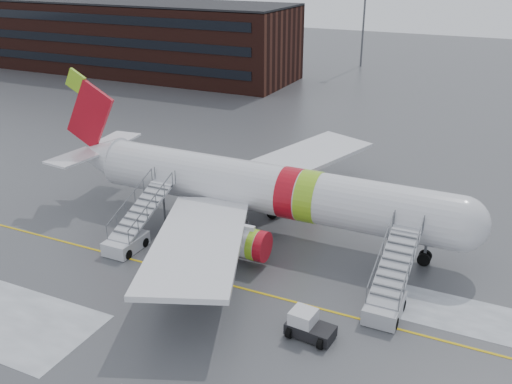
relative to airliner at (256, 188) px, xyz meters
The scene contains 6 objects.
ground 8.80m from the airliner, 116.18° to the right, with size 260.00×260.00×0.00m, color #494C4F.
airliner is the anchor object (origin of this frame).
airstair_fwd 13.79m from the airliner, 28.76° to the right, with size 2.05×7.70×3.48m.
airstair_aft 9.84m from the airliner, 136.86° to the right, with size 2.05×7.70×3.48m.
pushback_tug 14.20m from the airliner, 52.53° to the right, with size 2.80×2.21×1.53m.
terminal_building 68.14m from the airliner, 135.52° to the left, with size 62.00×16.11×12.30m.
Camera 1 is at (20.81, -29.01, 20.01)m, focal length 40.00 mm.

